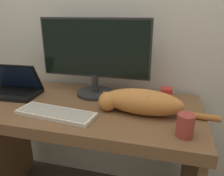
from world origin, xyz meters
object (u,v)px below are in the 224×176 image
Objects in this scene: laptop at (14,88)px; monitor at (94,56)px; cat at (140,101)px; external_keyboard at (56,113)px; coffee_mug at (185,125)px.

monitor is at bearing 11.94° from laptop.
laptop is at bearing -164.87° from monitor.
laptop is 0.55× the size of cat.
external_keyboard is at bearing -106.39° from monitor.
laptop reaches higher than cat.
laptop is 0.82m from cat.
external_keyboard is 0.63m from coffee_mug.
laptop is 0.45m from external_keyboard.
external_keyboard is (-0.10, -0.34, -0.24)m from monitor.
coffee_mug is at bearing -34.92° from cat.
monitor is 0.56m from laptop.
external_keyboard is at bearing 176.47° from coffee_mug.
coffee_mug is (0.53, -0.38, -0.20)m from monitor.
monitor is 1.60× the size of external_keyboard.
cat is 0.28m from coffee_mug.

